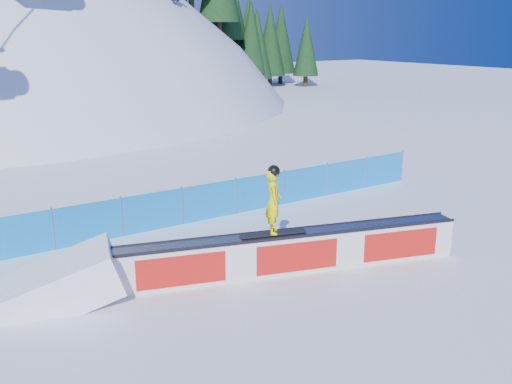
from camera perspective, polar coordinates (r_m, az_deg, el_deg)
ground at (r=14.28m, az=-2.81°, el=-8.89°), size 160.00×160.00×0.00m
safety_fence at (r=17.83m, az=-10.28°, el=-1.94°), size 22.05×0.05×1.30m
rail_box at (r=14.64m, az=3.75°, el=-6.00°), size 8.81×3.18×1.08m
snow_ramp at (r=14.04m, az=-18.70°, el=-10.21°), size 3.16×2.46×1.73m
snowboarder at (r=13.99m, az=1.76°, el=-0.87°), size 1.70×0.77×1.76m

